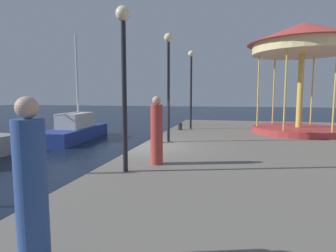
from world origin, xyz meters
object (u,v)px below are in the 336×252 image
(carousel, at_px, (302,50))
(person_far_corner, at_px, (31,189))
(bollard_north, at_px, (180,126))
(sailboat_blue, at_px, (75,130))
(lamp_post_mid_promenade, at_px, (168,69))
(bollard_south, at_px, (156,138))
(lamp_post_near_edge, at_px, (124,59))
(lamp_post_far_end, at_px, (191,76))
(person_by_the_water, at_px, (157,132))

(carousel, bearing_deg, person_far_corner, -113.31)
(carousel, xyz_separation_m, bollard_north, (-6.20, -0.11, -3.98))
(sailboat_blue, xyz_separation_m, lamp_post_mid_promenade, (6.86, -4.10, 3.20))
(bollard_south, bearing_deg, lamp_post_near_edge, -84.88)
(lamp_post_near_edge, height_order, lamp_post_far_end, lamp_post_far_end)
(sailboat_blue, height_order, lamp_post_mid_promenade, sailboat_blue)
(carousel, distance_m, person_far_corner, 14.36)
(lamp_post_far_end, bearing_deg, person_far_corner, -89.32)
(sailboat_blue, bearing_deg, person_by_the_water, -46.99)
(lamp_post_mid_promenade, relative_size, lamp_post_far_end, 0.99)
(bollard_south, distance_m, person_by_the_water, 3.63)
(lamp_post_far_end, bearing_deg, carousel, -5.81)
(bollard_south, relative_size, person_far_corner, 0.21)
(carousel, distance_m, person_by_the_water, 10.18)
(carousel, xyz_separation_m, lamp_post_near_edge, (-6.00, -8.89, -1.38))
(bollard_south, height_order, bollard_north, same)
(lamp_post_near_edge, relative_size, person_far_corner, 2.12)
(lamp_post_far_end, height_order, person_far_corner, lamp_post_far_end)
(person_by_the_water, bearing_deg, lamp_post_mid_promenade, 97.84)
(person_by_the_water, bearing_deg, bollard_south, 105.73)
(person_by_the_water, bearing_deg, sailboat_blue, 133.01)
(lamp_post_near_edge, bearing_deg, carousel, 55.96)
(lamp_post_mid_promenade, xyz_separation_m, bollard_south, (-0.44, -0.38, -2.82))
(lamp_post_far_end, bearing_deg, bollard_north, -126.62)
(lamp_post_near_edge, height_order, lamp_post_mid_promenade, lamp_post_mid_promenade)
(person_by_the_water, bearing_deg, bollard_north, 95.61)
(lamp_post_near_edge, relative_size, person_by_the_water, 2.13)
(carousel, height_order, bollard_south, carousel)
(carousel, bearing_deg, lamp_post_far_end, 174.19)
(person_by_the_water, bearing_deg, carousel, 55.73)
(carousel, relative_size, lamp_post_mid_promenade, 1.25)
(sailboat_blue, bearing_deg, lamp_post_far_end, 5.07)
(lamp_post_mid_promenade, bearing_deg, bollard_south, -139.22)
(lamp_post_mid_promenade, xyz_separation_m, person_far_corner, (0.42, -8.68, -2.12))
(sailboat_blue, relative_size, bollard_north, 16.08)
(sailboat_blue, bearing_deg, bollard_north, -0.46)
(person_far_corner, relative_size, person_by_the_water, 1.00)
(carousel, relative_size, lamp_post_far_end, 1.24)
(lamp_post_far_end, height_order, person_by_the_water, lamp_post_far_end)
(bollard_south, relative_size, bollard_north, 1.00)
(lamp_post_mid_promenade, distance_m, lamp_post_far_end, 4.74)
(sailboat_blue, xyz_separation_m, carousel, (12.81, 0.05, 4.36))
(lamp_post_mid_promenade, xyz_separation_m, lamp_post_far_end, (0.26, 4.73, 0.02))
(sailboat_blue, bearing_deg, lamp_post_mid_promenade, -30.89)
(person_by_the_water, bearing_deg, lamp_post_far_end, 91.76)
(bollard_north, bearing_deg, lamp_post_near_edge, -88.72)
(carousel, height_order, person_far_corner, carousel)
(person_far_corner, bearing_deg, sailboat_blue, 119.65)
(bollard_south, bearing_deg, sailboat_blue, 145.06)
(lamp_post_near_edge, distance_m, bollard_north, 9.16)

